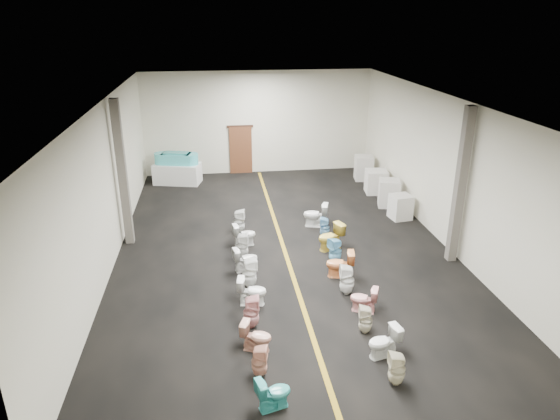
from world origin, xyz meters
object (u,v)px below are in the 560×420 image
at_px(toilet_left_2, 256,336).
at_px(toilet_left_9, 239,222).
at_px(toilet_left_1, 259,362).
at_px(toilet_right_2, 366,320).
at_px(bathtub, 176,159).
at_px(toilet_right_9, 316,215).
at_px(appliance_crate_c, 376,182).
at_px(toilet_right_0, 397,369).
at_px(toilet_left_3, 251,312).
at_px(toilet_left_8, 244,235).
at_px(toilet_right_4, 347,280).
at_px(appliance_crate_d, 364,168).
at_px(toilet_right_3, 364,299).
at_px(toilet_left_6, 246,259).
at_px(toilet_left_4, 252,291).
at_px(appliance_crate_b, 389,193).
at_px(toilet_right_5, 340,264).
at_px(appliance_crate_a, 400,207).
at_px(toilet_right_7, 331,237).
at_px(toilet_left_5, 249,273).
at_px(toilet_right_6, 335,251).
at_px(toilet_right_8, 325,227).
at_px(toilet_left_7, 242,246).
at_px(display_table, 177,173).
at_px(toilet_left_0, 274,393).
at_px(toilet_right_1, 384,342).

height_order(toilet_left_2, toilet_left_9, toilet_left_9).
bearing_deg(toilet_left_1, toilet_right_2, -52.30).
xyz_separation_m(bathtub, toilet_right_9, (4.88, -5.37, -0.65)).
bearing_deg(toilet_right_2, appliance_crate_c, 172.08).
height_order(toilet_left_1, toilet_right_0, toilet_right_0).
bearing_deg(toilet_left_3, toilet_left_8, 1.54).
bearing_deg(toilet_right_4, appliance_crate_d, 167.85).
xyz_separation_m(toilet_right_2, toilet_right_3, (0.21, 0.85, -0.01)).
xyz_separation_m(toilet_left_6, toilet_right_4, (2.48, -1.62, 0.06)).
distance_m(toilet_left_4, toilet_right_2, 2.88).
bearing_deg(toilet_left_8, toilet_right_3, -156.36).
xyz_separation_m(appliance_crate_b, toilet_right_5, (-3.14, -5.05, -0.13)).
distance_m(appliance_crate_a, toilet_left_2, 8.79).
relative_size(toilet_left_3, toilet_right_0, 1.11).
bearing_deg(toilet_right_5, toilet_right_7, -173.88).
distance_m(toilet_left_3, toilet_right_7, 4.64).
bearing_deg(bathtub, toilet_right_9, -34.36).
relative_size(toilet_left_3, toilet_right_3, 1.21).
height_order(bathtub, toilet_right_3, bathtub).
relative_size(appliance_crate_d, toilet_left_5, 1.26).
bearing_deg(toilet_right_6, toilet_right_9, 157.19).
bearing_deg(toilet_right_8, appliance_crate_d, 166.79).
xyz_separation_m(appliance_crate_c, toilet_left_9, (-5.69, -3.28, -0.05)).
xyz_separation_m(appliance_crate_d, toilet_left_8, (-5.59, -5.95, -0.17)).
distance_m(bathtub, toilet_right_9, 7.29).
distance_m(toilet_left_2, toilet_right_8, 6.12).
bearing_deg(toilet_left_2, toilet_right_0, -97.87).
height_order(toilet_left_2, toilet_right_8, toilet_right_8).
height_order(toilet_left_3, toilet_right_7, toilet_right_7).
relative_size(toilet_left_2, toilet_right_7, 0.82).
height_order(toilet_left_7, toilet_right_4, toilet_right_4).
xyz_separation_m(toilet_left_1, toilet_right_7, (2.70, 5.44, 0.06)).
distance_m(toilet_left_7, toilet_right_8, 2.95).
height_order(appliance_crate_c, toilet_left_9, appliance_crate_c).
bearing_deg(toilet_left_2, display_table, 32.17).
bearing_deg(appliance_crate_a, toilet_right_7, -144.85).
height_order(toilet_left_0, toilet_right_1, toilet_right_1).
xyz_separation_m(toilet_right_1, toilet_right_2, (-0.14, 0.86, -0.01)).
relative_size(toilet_left_9, toilet_right_6, 1.05).
xyz_separation_m(appliance_crate_a, toilet_left_6, (-5.66, -3.11, -0.08)).
relative_size(appliance_crate_d, toilet_right_2, 1.54).
bearing_deg(toilet_left_9, appliance_crate_a, -75.54).
height_order(toilet_left_7, toilet_right_7, toilet_right_7).
height_order(toilet_left_7, toilet_right_6, same).
bearing_deg(toilet_left_0, toilet_right_5, -42.92).
distance_m(display_table, toilet_right_2, 12.45).
relative_size(toilet_right_7, toilet_right_9, 0.98).
bearing_deg(toilet_left_0, toilet_left_2, -10.39).
bearing_deg(toilet_left_1, toilet_right_6, -16.79).
xyz_separation_m(appliance_crate_b, toilet_right_2, (-3.20, -7.66, -0.17)).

